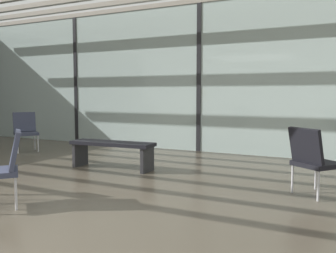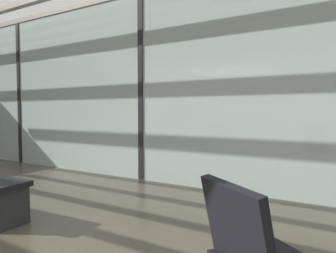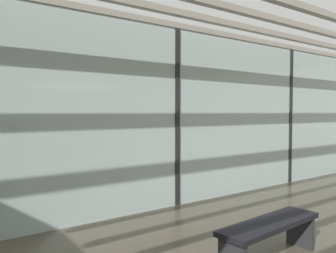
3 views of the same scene
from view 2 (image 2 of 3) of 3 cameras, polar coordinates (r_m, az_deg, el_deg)
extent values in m
cube|color=#A3B7B2|center=(5.28, -5.03, 7.41)|extent=(14.00, 0.08, 3.26)
cube|color=black|center=(7.83, -26.57, 5.67)|extent=(0.10, 0.12, 3.26)
cube|color=black|center=(5.28, -5.03, 7.41)|extent=(0.10, 0.12, 3.26)
ellipsoid|color=#B2BCD6|center=(8.89, 18.99, 7.73)|extent=(13.18, 3.96, 3.96)
sphere|color=gray|center=(11.69, -11.82, 6.66)|extent=(2.18, 2.18, 2.18)
sphere|color=black|center=(8.77, -7.88, 9.89)|extent=(0.28, 0.28, 0.28)
sphere|color=black|center=(8.25, -2.86, 10.35)|extent=(0.28, 0.28, 0.28)
sphere|color=black|center=(7.80, 2.79, 10.77)|extent=(0.28, 0.28, 0.28)
sphere|color=black|center=(7.43, 9.08, 11.12)|extent=(0.28, 0.28, 0.28)
cube|color=black|center=(1.58, 13.08, -18.35)|extent=(0.47, 0.40, 0.44)
cube|color=#262628|center=(3.59, -27.83, -13.83)|extent=(0.06, 0.36, 0.41)
camera|label=1|loc=(3.45, -152.02, -1.48)|focal=39.86mm
camera|label=3|loc=(6.85, -65.50, 5.46)|focal=35.95mm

